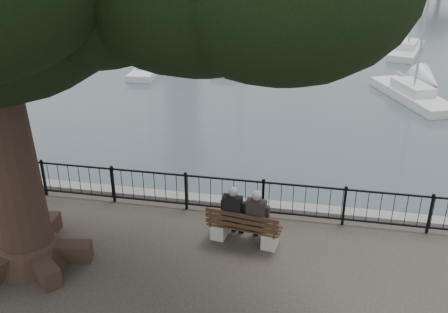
# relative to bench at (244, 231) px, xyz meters

# --- Properties ---
(harbor) EXTENTS (260.00, 260.00, 1.20)m
(harbor) POSITION_rel_bench_xyz_m (-0.71, 1.73, -0.82)
(harbor) COLOR gray
(harbor) RESTS_ON ground
(railing) EXTENTS (22.06, 0.06, 1.00)m
(railing) POSITION_rel_bench_xyz_m (-0.71, 1.23, 0.24)
(railing) COLOR black
(railing) RESTS_ON ground
(bench) EXTENTS (1.77, 0.76, 0.91)m
(bench) POSITION_rel_bench_xyz_m (0.00, 0.00, 0.00)
(bench) COLOR #A29F92
(bench) RESTS_ON ground
(person_left) EXTENTS (0.46, 0.75, 1.44)m
(person_left) POSITION_rel_bench_xyz_m (-0.25, 0.14, 0.35)
(person_left) COLOR black
(person_left) RESTS_ON ground
(person_right) EXTENTS (0.46, 0.75, 1.44)m
(person_right) POSITION_rel_bench_xyz_m (0.30, 0.06, 0.35)
(person_right) COLOR black
(person_right) RESTS_ON ground
(sailboat_a) EXTENTS (1.61, 4.86, 8.42)m
(sailboat_a) POSITION_rel_bench_xyz_m (-8.30, 17.60, -1.04)
(sailboat_a) COLOR silver
(sailboat_a) RESTS_ON ground
(sailboat_b) EXTENTS (2.95, 5.94, 13.29)m
(sailboat_b) POSITION_rel_bench_xyz_m (-3.12, 19.84, -0.94)
(sailboat_b) COLOR silver
(sailboat_b) RESTS_ON ground
(sailboat_c) EXTENTS (3.66, 5.84, 10.63)m
(sailboat_c) POSITION_rel_bench_xyz_m (6.02, 15.06, -1.01)
(sailboat_c) COLOR silver
(sailboat_c) RESTS_ON ground
(sailboat_d) EXTENTS (3.12, 5.99, 9.89)m
(sailboat_d) POSITION_rel_bench_xyz_m (7.12, 25.20, -1.03)
(sailboat_d) COLOR silver
(sailboat_d) RESTS_ON ground
(sailboat_e) EXTENTS (3.35, 5.46, 12.59)m
(sailboat_e) POSITION_rel_bench_xyz_m (-14.86, 31.62, -0.95)
(sailboat_e) COLOR silver
(sailboat_e) RESTS_ON ground
(sailboat_f) EXTENTS (2.55, 5.04, 9.87)m
(sailboat_f) POSITION_rel_bench_xyz_m (0.24, 34.51, -1.01)
(sailboat_f) COLOR silver
(sailboat_f) RESTS_ON ground
(sailboat_g) EXTENTS (3.65, 6.40, 10.98)m
(sailboat_g) POSITION_rel_bench_xyz_m (8.25, 38.05, -1.01)
(sailboat_g) COLOR silver
(sailboat_g) RESTS_ON ground
(sailboat_h) EXTENTS (3.38, 5.84, 13.30)m
(sailboat_h) POSITION_rel_bench_xyz_m (-6.13, 35.34, -0.94)
(sailboat_h) COLOR silver
(sailboat_h) RESTS_ON ground
(sailboat_i) EXTENTS (1.54, 4.66, 9.48)m
(sailboat_i) POSITION_rel_bench_xyz_m (-0.79, 30.84, -1.01)
(sailboat_i) COLOR silver
(sailboat_i) RESTS_ON ground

